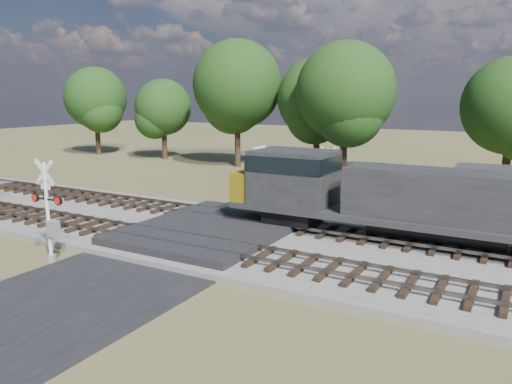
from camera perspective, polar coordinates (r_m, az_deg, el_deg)
The scene contains 10 objects.
ground at distance 24.25m, azimuth -5.53°, elevation -5.43°, with size 160.00×160.00×0.00m, color #4A4F2A.
ballast_bed at distance 20.92m, azimuth 18.68°, elevation -8.29°, with size 140.00×10.00×0.30m, color gray.
road at distance 24.24m, azimuth -5.54°, elevation -5.34°, with size 7.00×60.00×0.08m, color black.
crossing_panel at distance 24.56m, azimuth -4.88°, elevation -4.44°, with size 7.00×9.00×0.62m, color #262628.
track_near at distance 20.90m, azimuth -1.63°, elevation -6.94°, with size 140.00×2.60×0.33m.
track_far at distance 25.14m, azimuth 4.26°, elevation -3.83°, with size 140.00×2.60×0.33m.
crossing_signal_near at distance 22.22m, azimuth -22.50°, elevation -2.99°, with size 1.74×0.38×4.33m.
crossing_signal_far at distance 29.34m, azimuth 7.99°, elevation 0.72°, with size 1.59×0.37×3.94m.
equipment_shed at distance 27.38m, azimuth 26.30°, elevation -1.11°, with size 4.91×4.91×3.22m.
treeline at distance 40.09m, azimuth 21.72°, elevation 10.24°, with size 79.45×11.07×11.91m.
Camera 1 is at (13.38, -19.01, 6.92)m, focal length 35.00 mm.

